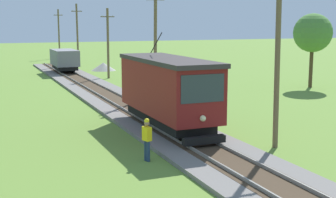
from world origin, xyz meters
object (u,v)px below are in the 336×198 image
(utility_pole_far, at_px, (108,43))
(utility_pole_horizon, at_px, (59,33))
(gravel_pile, at_px, (103,67))
(utility_pole_mid, at_px, (155,41))
(red_tram, at_px, (168,89))
(utility_pole_distant, at_px, (77,34))
(tree_right_near, at_px, (313,33))
(utility_pole_near_tram, at_px, (278,52))
(freight_car, at_px, (65,59))
(track_worker, at_px, (147,138))

(utility_pole_far, xyz_separation_m, utility_pole_horizon, (-0.00, 28.96, 0.31))
(gravel_pile, bearing_deg, utility_pole_mid, -94.09)
(red_tram, distance_m, utility_pole_distant, 38.50)
(red_tram, distance_m, gravel_pile, 31.64)
(utility_pole_distant, relative_size, utility_pole_horizon, 1.04)
(tree_right_near, bearing_deg, utility_pole_far, 137.97)
(utility_pole_near_tram, bearing_deg, gravel_pile, 87.62)
(utility_pole_horizon, relative_size, gravel_pile, 2.64)
(utility_pole_near_tram, bearing_deg, utility_pole_horizon, 90.00)
(freight_car, xyz_separation_m, utility_pole_distant, (3.29, 8.63, 2.52))
(track_worker, bearing_deg, utility_pole_mid, -127.90)
(utility_pole_mid, height_order, track_worker, utility_pole_mid)
(gravel_pile, bearing_deg, utility_pole_far, -100.97)
(utility_pole_near_tram, relative_size, utility_pole_horizon, 1.12)
(red_tram, bearing_deg, track_worker, -121.64)
(red_tram, height_order, utility_pole_mid, utility_pole_mid)
(utility_pole_near_tram, xyz_separation_m, utility_pole_horizon, (-0.00, 57.24, -0.44))
(freight_car, distance_m, utility_pole_near_tram, 34.74)
(utility_pole_mid, xyz_separation_m, utility_pole_horizon, (-0.00, 42.17, -0.32))
(freight_car, relative_size, utility_pole_horizon, 0.68)
(gravel_pile, bearing_deg, utility_pole_distant, 101.94)
(red_tram, distance_m, tree_right_near, 20.78)
(utility_pole_horizon, height_order, gravel_pile, utility_pole_horizon)
(red_tram, height_order, track_worker, red_tram)
(utility_pole_mid, bearing_deg, track_worker, -112.33)
(utility_pole_horizon, bearing_deg, utility_pole_near_tram, -90.00)
(freight_car, relative_size, utility_pole_distant, 0.65)
(utility_pole_mid, relative_size, utility_pole_far, 1.18)
(utility_pole_mid, bearing_deg, tree_right_near, 0.42)
(red_tram, distance_m, track_worker, 5.54)
(utility_pole_near_tram, bearing_deg, track_worker, 178.31)
(tree_right_near, bearing_deg, track_worker, -144.01)
(utility_pole_mid, xyz_separation_m, utility_pole_far, (0.00, 13.21, -0.63))
(utility_pole_mid, height_order, utility_pole_horizon, utility_pole_mid)
(freight_car, height_order, utility_pole_far, utility_pole_far)
(utility_pole_far, height_order, gravel_pile, utility_pole_far)
(red_tram, relative_size, utility_pole_mid, 1.03)
(utility_pole_near_tram, height_order, tree_right_near, utility_pole_near_tram)
(track_worker, bearing_deg, utility_pole_near_tram, 162.73)
(utility_pole_near_tram, distance_m, tree_right_near, 21.02)
(red_tram, xyz_separation_m, utility_pole_near_tram, (3.28, -4.78, 2.15))
(track_worker, bearing_deg, gravel_pile, -117.57)
(utility_pole_near_tram, bearing_deg, freight_car, 95.45)
(freight_car, bearing_deg, utility_pole_far, -62.02)
(utility_pole_mid, distance_m, utility_pole_far, 13.22)
(utility_pole_mid, bearing_deg, freight_car, 99.62)
(red_tram, xyz_separation_m, utility_pole_far, (3.28, 23.50, 1.40))
(utility_pole_horizon, distance_m, track_worker, 57.46)
(freight_car, distance_m, utility_pole_horizon, 23.13)
(utility_pole_distant, xyz_separation_m, utility_pole_horizon, (0.00, 14.14, -0.17))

